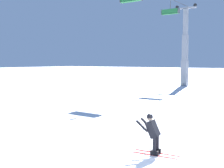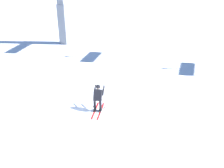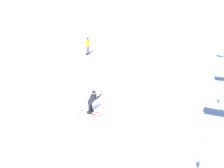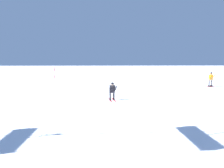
{
  "view_description": "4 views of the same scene",
  "coord_description": "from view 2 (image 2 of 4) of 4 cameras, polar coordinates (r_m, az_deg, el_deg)",
  "views": [
    {
      "loc": [
        -7.71,
        -3.32,
        3.31
      ],
      "look_at": [
        0.15,
        2.3,
        2.52
      ],
      "focal_mm": 44.58,
      "sensor_mm": 36.0,
      "label": 1
    },
    {
      "loc": [
        5.37,
        -10.12,
        7.83
      ],
      "look_at": [
        1.61,
        1.81,
        1.31
      ],
      "focal_mm": 43.1,
      "sensor_mm": 36.0,
      "label": 2
    },
    {
      "loc": [
        14.95,
        8.8,
        7.42
      ],
      "look_at": [
        0.96,
        2.37,
        1.96
      ],
      "focal_mm": 47.89,
      "sensor_mm": 36.0,
      "label": 3
    },
    {
      "loc": [
        1.74,
        14.79,
        3.0
      ],
      "look_at": [
        1.11,
        2.06,
        1.41
      ],
      "focal_mm": 28.47,
      "sensor_mm": 36.0,
      "label": 4
    }
  ],
  "objects": [
    {
      "name": "skier_carving_main",
      "position": [
        13.97,
        -3.01,
        -2.64
      ],
      "size": [
        0.75,
        1.69,
        1.56
      ],
      "color": "red",
      "rests_on": "ground_plane"
    },
    {
      "name": "ground_plane",
      "position": [
        13.87,
        -8.68,
        -7.19
      ],
      "size": [
        260.0,
        260.0,
        0.0
      ],
      "primitive_type": "plane",
      "color": "white"
    }
  ]
}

